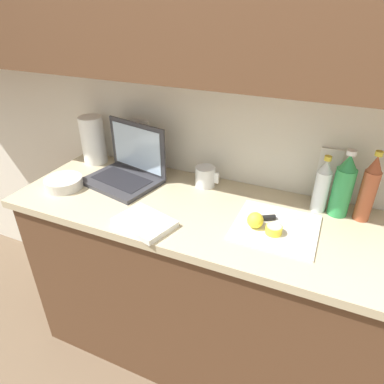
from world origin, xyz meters
TOP-DOWN VIEW (x-y plane):
  - ground_plane at (0.00, 0.00)m, footprint 12.00×12.00m
  - wall_back at (-0.00, 0.22)m, footprint 5.20×0.38m
  - counter_unit at (0.02, 0.00)m, footprint 2.23×0.59m
  - laptop at (-0.71, 0.10)m, footprint 0.39×0.32m
  - cutting_board at (0.04, -0.01)m, footprint 0.32×0.29m
  - knife at (0.01, 0.02)m, footprint 0.25×0.17m
  - lemon_half_cut at (0.04, -0.06)m, footprint 0.06×0.06m
  - lemon_whole_beside at (-0.04, -0.05)m, footprint 0.06×0.06m
  - bottle_green_soda at (0.34, 0.19)m, footprint 0.06×0.06m
  - bottle_oil_tall at (0.25, 0.19)m, footprint 0.08×0.08m
  - bottle_water_clear at (0.17, 0.19)m, footprint 0.06×0.06m
  - measuring_cup at (-0.34, 0.20)m, footprint 0.11×0.09m
  - bowl_white at (-0.94, -0.09)m, footprint 0.17×0.17m
  - paper_towel_roll at (-0.98, 0.21)m, footprint 0.12×0.12m
  - dish_towel at (-0.44, -0.20)m, footprint 0.26×0.21m

SIDE VIEW (x-z plane):
  - ground_plane at x=0.00m, z-range 0.00..0.00m
  - counter_unit at x=0.02m, z-range 0.01..0.93m
  - cutting_board at x=0.04m, z-range 0.92..0.93m
  - dish_towel at x=-0.44m, z-range 0.92..0.94m
  - knife at x=0.01m, z-range 0.92..0.95m
  - bowl_white at x=-0.94m, z-range 0.92..0.97m
  - lemon_half_cut at x=0.04m, z-range 0.93..0.96m
  - lemon_whole_beside at x=-0.04m, z-range 0.93..0.99m
  - measuring_cup at x=-0.34m, z-range 0.92..1.01m
  - laptop at x=-0.71m, z-range 0.85..1.12m
  - bottle_water_clear at x=0.17m, z-range 0.91..1.15m
  - paper_towel_roll at x=-0.98m, z-range 0.92..1.17m
  - bottle_oil_tall at x=0.25m, z-range 0.91..1.19m
  - bottle_green_soda at x=0.34m, z-range 0.91..1.20m
  - wall_back at x=0.00m, z-range 0.26..2.86m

